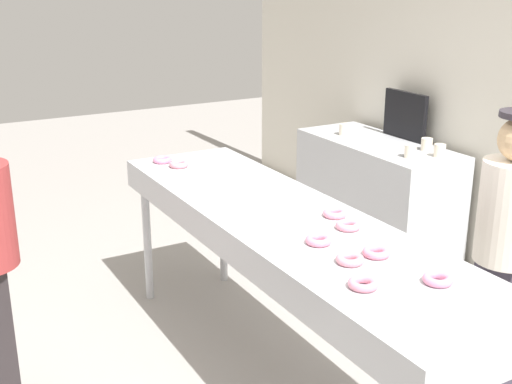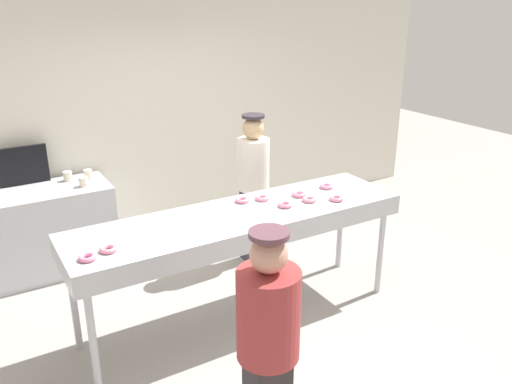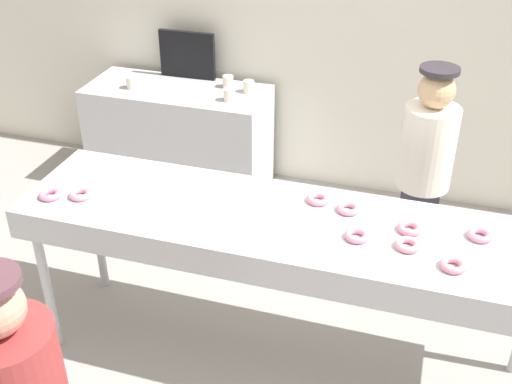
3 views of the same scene
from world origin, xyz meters
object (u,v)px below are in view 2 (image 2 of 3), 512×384
prep_counter (37,233)px  strawberry_donut_1 (336,198)px  strawberry_donut_3 (326,186)px  customer_waiting (268,341)px  paper_cup_3 (68,176)px  menu_display (23,166)px  worker_baker (253,180)px  strawberry_donut_4 (242,200)px  strawberry_donut_8 (299,194)px  strawberry_donut_2 (87,257)px  paper_cup_2 (88,174)px  strawberry_donut_0 (309,199)px  strawberry_donut_7 (285,205)px  paper_cup_0 (84,182)px  fryer_conveyor (240,223)px  strawberry_donut_5 (108,249)px  strawberry_donut_6 (262,198)px

prep_counter → strawberry_donut_1: bearing=-40.8°
strawberry_donut_3 → customer_waiting: 2.25m
paper_cup_3 → strawberry_donut_1: bearing=-48.5°
customer_waiting → menu_display: (-0.76, 3.48, 0.19)m
strawberry_donut_1 → worker_baker: size_ratio=0.08×
strawberry_donut_4 → worker_baker: 0.90m
strawberry_donut_1 → strawberry_donut_8: size_ratio=1.00×
strawberry_donut_1 → paper_cup_3: 2.81m
strawberry_donut_3 → menu_display: bearing=141.0°
strawberry_donut_2 → paper_cup_2: 2.11m
worker_baker → prep_counter: size_ratio=1.06×
strawberry_donut_0 → paper_cup_3: 2.59m
strawberry_donut_7 → prep_counter: strawberry_donut_7 is taller
strawberry_donut_2 → menu_display: (-0.09, 2.22, 0.06)m
paper_cup_0 → menu_display: bearing=143.0°
strawberry_donut_0 → customer_waiting: (-1.28, -1.36, -0.13)m
strawberry_donut_2 → strawberry_donut_4: (1.43, 0.39, 0.00)m
fryer_conveyor → paper_cup_2: 2.03m
fryer_conveyor → strawberry_donut_5: strawberry_donut_5 is taller
customer_waiting → paper_cup_2: bearing=99.2°
strawberry_donut_7 → prep_counter: size_ratio=0.08×
strawberry_donut_0 → strawberry_donut_7: bearing=178.7°
strawberry_donut_6 → paper_cup_0: 1.92m
worker_baker → menu_display: 2.35m
strawberry_donut_5 → prep_counter: 2.00m
strawberry_donut_8 → menu_display: 2.83m
strawberry_donut_0 → prep_counter: (-2.04, 1.85, -0.58)m
strawberry_donut_6 → strawberry_donut_7: size_ratio=1.00×
strawberry_donut_2 → paper_cup_0: 1.89m
fryer_conveyor → paper_cup_3: 2.16m
fryer_conveyor → menu_display: size_ratio=5.99×
strawberry_donut_3 → prep_counter: 2.96m
prep_counter → paper_cup_0: 0.71m
strawberry_donut_6 → strawberry_donut_8: bearing=-15.6°
strawberry_donut_8 → worker_baker: bearing=88.6°
strawberry_donut_3 → strawberry_donut_7: (-0.59, -0.19, 0.00)m
strawberry_donut_4 → menu_display: menu_display is taller
strawberry_donut_1 → paper_cup_3: strawberry_donut_1 is taller
customer_waiting → strawberry_donut_8: bearing=56.2°
strawberry_donut_1 → strawberry_donut_7: 0.48m
strawberry_donut_2 → strawberry_donut_6: (1.61, 0.35, 0.00)m
fryer_conveyor → paper_cup_0: bearing=118.0°
strawberry_donut_7 → paper_cup_2: strawberry_donut_7 is taller
strawberry_donut_3 → paper_cup_3: (-1.98, 1.81, -0.09)m
strawberry_donut_1 → worker_baker: bearing=100.4°
strawberry_donut_4 → customer_waiting: bearing=-114.8°
strawberry_donut_2 → strawberry_donut_5: bearing=17.8°
strawberry_donut_6 → paper_cup_3: size_ratio=1.28×
strawberry_donut_6 → worker_baker: bearing=65.0°
fryer_conveyor → worker_baker: 1.14m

